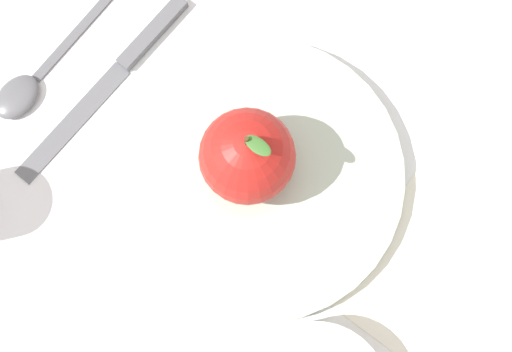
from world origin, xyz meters
TOP-DOWN VIEW (x-y plane):
  - ground_plane at (0.00, 0.00)m, footprint 2.40×2.40m
  - dinner_plate at (0.02, -0.00)m, footprint 0.26×0.26m
  - apple at (0.01, 0.00)m, footprint 0.08×0.08m
  - knife at (-0.14, 0.03)m, footprint 0.06×0.22m
  - spoon at (-0.21, -0.02)m, footprint 0.05×0.18m
  - linen_napkin at (0.20, 0.01)m, footprint 0.14×0.20m

SIDE VIEW (x-z plane):
  - ground_plane at x=0.00m, z-range 0.00..0.00m
  - linen_napkin at x=0.20m, z-range 0.00..0.00m
  - knife at x=-0.14m, z-range 0.00..0.01m
  - spoon at x=-0.21m, z-range 0.00..0.01m
  - dinner_plate at x=0.02m, z-range 0.00..0.02m
  - apple at x=0.01m, z-range 0.01..0.11m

